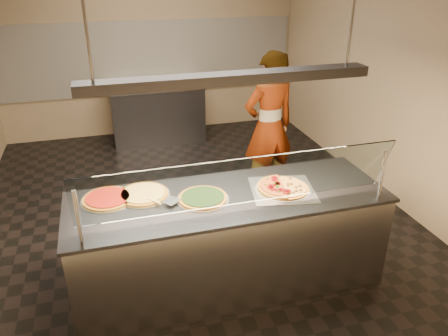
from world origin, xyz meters
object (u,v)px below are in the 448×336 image
object	(u,v)px
prep_table	(158,113)
pizza_spinach	(203,197)
perforated_tray	(282,189)
heat_lamp_housing	(229,78)
pizza_tomato	(108,198)
worker	(269,127)
pizza_spatula	(161,201)
half_pizza_pepperoni	(271,188)
half_pizza_sausage	(294,186)
sneeze_guard	(242,182)
serving_counter	(229,240)
pizza_cheese	(143,194)

from	to	relation	value
prep_table	pizza_spinach	bearing A→B (deg)	-92.28
perforated_tray	heat_lamp_housing	world-z (taller)	heat_lamp_housing
pizza_tomato	worker	xyz separation A→B (m)	(1.98, 1.30, -0.02)
pizza_spatula	heat_lamp_housing	distance (m)	1.15
perforated_tray	pizza_tomato	world-z (taller)	pizza_tomato
half_pizza_pepperoni	pizza_spatula	world-z (taller)	half_pizza_pepperoni
heat_lamp_housing	pizza_spinach	bearing A→B (deg)	179.80
half_pizza_sausage	heat_lamp_housing	distance (m)	1.16
pizza_spinach	worker	size ratio (longest dim) A/B	0.24
sneeze_guard	pizza_spatula	xyz separation A→B (m)	(-0.58, 0.37, -0.27)
prep_table	serving_counter	bearing A→B (deg)	-88.87
perforated_tray	pizza_spatula	distance (m)	1.07
worker	pizza_spinach	bearing A→B (deg)	42.96
pizza_spinach	pizza_tomato	xyz separation A→B (m)	(-0.77, 0.22, -0.00)
heat_lamp_housing	serving_counter	bearing A→B (deg)	0.00
half_pizza_sausage	pizza_tomato	size ratio (longest dim) A/B	1.08
half_pizza_pepperoni	heat_lamp_housing	xyz separation A→B (m)	(-0.38, 0.03, 0.99)
perforated_tray	pizza_spinach	size ratio (longest dim) A/B	1.44
pizza_spatula	half_pizza_pepperoni	bearing A→B (deg)	-3.46
serving_counter	pizza_spinach	distance (m)	0.53
prep_table	pizza_spatula	bearing A→B (deg)	-97.41
pizza_spinach	pizza_tomato	bearing A→B (deg)	164.28
prep_table	sneeze_guard	bearing A→B (deg)	-88.96
pizza_tomato	pizza_spatula	xyz separation A→B (m)	(0.43, -0.20, 0.01)
perforated_tray	pizza_spinach	world-z (taller)	pizza_spinach
pizza_spatula	worker	xyz separation A→B (m)	(1.55, 1.50, -0.03)
serving_counter	pizza_tomato	bearing A→B (deg)	167.73
pizza_cheese	heat_lamp_housing	xyz separation A→B (m)	(0.71, -0.21, 1.01)
serving_counter	pizza_cheese	bearing A→B (deg)	163.26
sneeze_guard	pizza_spatula	distance (m)	0.74
half_pizza_pepperoni	pizza_tomato	bearing A→B (deg)	169.61
perforated_tray	pizza_spinach	bearing A→B (deg)	177.19
pizza_spinach	pizza_spatula	size ratio (longest dim) A/B	1.62
pizza_spinach	serving_counter	bearing A→B (deg)	-0.20
half_pizza_sausage	pizza_tomato	bearing A→B (deg)	170.93
pizza_spinach	prep_table	size ratio (longest dim) A/B	0.29
half_pizza_pepperoni	half_pizza_sausage	world-z (taller)	half_pizza_pepperoni
half_pizza_sausage	pizza_cheese	distance (m)	1.33
worker	heat_lamp_housing	world-z (taller)	heat_lamp_housing
perforated_tray	pizza_spatula	bearing A→B (deg)	176.92
sneeze_guard	pizza_cheese	distance (m)	0.95
half_pizza_pepperoni	pizza_cheese	world-z (taller)	half_pizza_pepperoni
perforated_tray	worker	xyz separation A→B (m)	(0.49, 1.56, -0.01)
prep_table	pizza_tomato	bearing A→B (deg)	-104.20
half_pizza_pepperoni	prep_table	distance (m)	3.98
pizza_spatula	prep_table	distance (m)	3.93
pizza_cheese	prep_table	bearing A→B (deg)	80.23
perforated_tray	pizza_cheese	xyz separation A→B (m)	(-1.20, 0.25, 0.01)
prep_table	half_pizza_sausage	bearing A→B (deg)	-80.27
serving_counter	worker	size ratio (longest dim) A/B	1.49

